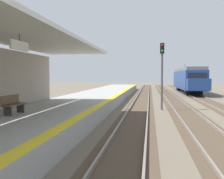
% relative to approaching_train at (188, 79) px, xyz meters
% --- Properties ---
extents(station_platform, '(5.00, 80.00, 0.91)m').
position_rel_approaching_train_xyz_m(station_platform, '(-11.20, -28.32, -1.73)').
color(station_platform, '#999993').
rests_on(station_platform, ground).
extents(track_pair_nearest_platform, '(2.34, 120.00, 0.16)m').
position_rel_approaching_train_xyz_m(track_pair_nearest_platform, '(-6.80, -24.32, -2.13)').
color(track_pair_nearest_platform, '#4C3D2D').
rests_on(track_pair_nearest_platform, ground).
extents(track_pair_middle, '(2.34, 120.00, 0.16)m').
position_rel_approaching_train_xyz_m(track_pair_middle, '(-3.40, -24.32, -2.13)').
color(track_pair_middle, '#4C3D2D').
rests_on(track_pair_middle, ground).
extents(approaching_train, '(2.93, 19.60, 4.76)m').
position_rel_approaching_train_xyz_m(approaching_train, '(0.00, 0.00, 0.00)').
color(approaching_train, navy).
rests_on(approaching_train, ground).
extents(rail_signal_post, '(0.32, 0.34, 5.20)m').
position_rel_approaching_train_xyz_m(rail_signal_post, '(-5.02, -22.82, 1.02)').
color(rail_signal_post, '#4C4C4C').
rests_on(rail_signal_post, ground).
extents(platform_bench, '(0.45, 1.60, 0.88)m').
position_rel_approaching_train_xyz_m(platform_bench, '(-12.18, -32.71, -0.80)').
color(platform_bench, brown).
rests_on(platform_bench, station_platform).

